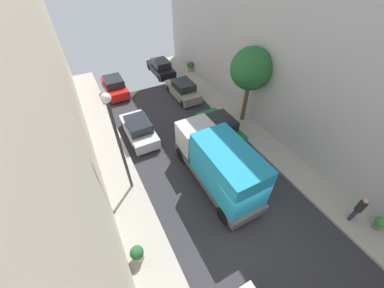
{
  "coord_description": "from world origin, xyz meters",
  "views": [
    {
      "loc": [
        -5.25,
        -3.9,
        10.96
      ],
      "look_at": [
        0.09,
        6.17,
        0.5
      ],
      "focal_mm": 20.96,
      "sensor_mm": 36.0,
      "label": 1
    }
  ],
  "objects_px": {
    "parked_car_right_3": "(183,90)",
    "street_tree_1": "(251,69)",
    "parked_car_left_3": "(139,129)",
    "pedestrian": "(359,209)",
    "delivery_truck": "(219,163)",
    "parked_car_right_2": "(220,127)",
    "potted_plant_0": "(380,223)",
    "parked_car_right_4": "(161,68)",
    "potted_plant_2": "(137,254)",
    "lamp_post": "(117,134)",
    "potted_plant_4": "(190,66)",
    "parked_car_left_4": "(115,86)"
  },
  "relations": [
    {
      "from": "parked_car_right_3",
      "to": "street_tree_1",
      "type": "distance_m",
      "value": 7.13
    },
    {
      "from": "parked_car_left_3",
      "to": "pedestrian",
      "type": "bearing_deg",
      "value": -56.9
    },
    {
      "from": "pedestrian",
      "to": "street_tree_1",
      "type": "height_order",
      "value": "street_tree_1"
    },
    {
      "from": "delivery_truck",
      "to": "parked_car_right_2",
      "type": "bearing_deg",
      "value": 54.34
    },
    {
      "from": "street_tree_1",
      "to": "potted_plant_0",
      "type": "distance_m",
      "value": 11.32
    },
    {
      "from": "parked_car_left_3",
      "to": "street_tree_1",
      "type": "xyz_separation_m",
      "value": [
        7.99,
        -1.89,
        3.63
      ]
    },
    {
      "from": "parked_car_right_4",
      "to": "potted_plant_2",
      "type": "xyz_separation_m",
      "value": [
        -8.21,
        -17.43,
        -0.11
      ]
    },
    {
      "from": "potted_plant_0",
      "to": "potted_plant_2",
      "type": "distance_m",
      "value": 11.85
    },
    {
      "from": "potted_plant_2",
      "to": "parked_car_left_3",
      "type": "bearing_deg",
      "value": 71.39
    },
    {
      "from": "delivery_truck",
      "to": "lamp_post",
      "type": "height_order",
      "value": "lamp_post"
    },
    {
      "from": "parked_car_left_3",
      "to": "street_tree_1",
      "type": "bearing_deg",
      "value": -13.32
    },
    {
      "from": "parked_car_left_3",
      "to": "delivery_truck",
      "type": "height_order",
      "value": "delivery_truck"
    },
    {
      "from": "parked_car_left_3",
      "to": "pedestrian",
      "type": "relative_size",
      "value": 2.44
    },
    {
      "from": "parked_car_left_3",
      "to": "street_tree_1",
      "type": "distance_m",
      "value": 8.98
    },
    {
      "from": "parked_car_right_3",
      "to": "lamp_post",
      "type": "xyz_separation_m",
      "value": [
        -7.3,
        -7.92,
        3.43
      ]
    },
    {
      "from": "parked_car_right_4",
      "to": "delivery_truck",
      "type": "bearing_deg",
      "value": -99.95
    },
    {
      "from": "lamp_post",
      "to": "parked_car_right_3",
      "type": "bearing_deg",
      "value": 47.33
    },
    {
      "from": "parked_car_left_3",
      "to": "parked_car_right_3",
      "type": "height_order",
      "value": "same"
    },
    {
      "from": "delivery_truck",
      "to": "potted_plant_4",
      "type": "height_order",
      "value": "delivery_truck"
    },
    {
      "from": "parked_car_right_2",
      "to": "parked_car_right_3",
      "type": "relative_size",
      "value": 1.0
    },
    {
      "from": "parked_car_right_3",
      "to": "potted_plant_4",
      "type": "distance_m",
      "value": 5.18
    },
    {
      "from": "pedestrian",
      "to": "street_tree_1",
      "type": "xyz_separation_m",
      "value": [
        0.4,
        9.76,
        3.28
      ]
    },
    {
      "from": "parked_car_right_2",
      "to": "parked_car_right_3",
      "type": "height_order",
      "value": "same"
    },
    {
      "from": "street_tree_1",
      "to": "potted_plant_4",
      "type": "height_order",
      "value": "street_tree_1"
    },
    {
      "from": "parked_car_right_3",
      "to": "street_tree_1",
      "type": "xyz_separation_m",
      "value": [
        2.59,
        -5.56,
        3.63
      ]
    },
    {
      "from": "parked_car_right_2",
      "to": "potted_plant_0",
      "type": "xyz_separation_m",
      "value": [
        2.86,
        -10.01,
        -0.12
      ]
    },
    {
      "from": "pedestrian",
      "to": "potted_plant_2",
      "type": "relative_size",
      "value": 1.96
    },
    {
      "from": "potted_plant_2",
      "to": "potted_plant_4",
      "type": "bearing_deg",
      "value": 55.51
    },
    {
      "from": "potted_plant_0",
      "to": "lamp_post",
      "type": "xyz_separation_m",
      "value": [
        -10.16,
        8.32,
        3.54
      ]
    },
    {
      "from": "parked_car_left_3",
      "to": "lamp_post",
      "type": "height_order",
      "value": "lamp_post"
    },
    {
      "from": "pedestrian",
      "to": "potted_plant_2",
      "type": "distance_m",
      "value": 10.92
    },
    {
      "from": "parked_car_right_3",
      "to": "potted_plant_4",
      "type": "relative_size",
      "value": 3.93
    },
    {
      "from": "pedestrian",
      "to": "potted_plant_2",
      "type": "height_order",
      "value": "pedestrian"
    },
    {
      "from": "pedestrian",
      "to": "lamp_post",
      "type": "height_order",
      "value": "lamp_post"
    },
    {
      "from": "parked_car_left_4",
      "to": "delivery_truck",
      "type": "height_order",
      "value": "delivery_truck"
    },
    {
      "from": "pedestrian",
      "to": "delivery_truck",
      "type": "bearing_deg",
      "value": 132.58
    },
    {
      "from": "parked_car_right_3",
      "to": "delivery_truck",
      "type": "bearing_deg",
      "value": -105.12
    },
    {
      "from": "delivery_truck",
      "to": "lamp_post",
      "type": "distance_m",
      "value": 5.57
    },
    {
      "from": "parked_car_right_4",
      "to": "lamp_post",
      "type": "bearing_deg",
      "value": -118.72
    },
    {
      "from": "parked_car_right_3",
      "to": "potted_plant_4",
      "type": "height_order",
      "value": "parked_car_right_3"
    },
    {
      "from": "potted_plant_4",
      "to": "potted_plant_2",
      "type": "bearing_deg",
      "value": -124.49
    },
    {
      "from": "parked_car_left_4",
      "to": "parked_car_right_4",
      "type": "xyz_separation_m",
      "value": [
        5.4,
        1.74,
        0.0
      ]
    },
    {
      "from": "parked_car_right_3",
      "to": "lamp_post",
      "type": "distance_m",
      "value": 11.3
    },
    {
      "from": "delivery_truck",
      "to": "pedestrian",
      "type": "relative_size",
      "value": 3.84
    },
    {
      "from": "pedestrian",
      "to": "parked_car_left_3",
      "type": "bearing_deg",
      "value": 123.1
    },
    {
      "from": "parked_car_right_3",
      "to": "delivery_truck",
      "type": "relative_size",
      "value": 0.64
    },
    {
      "from": "parked_car_right_3",
      "to": "potted_plant_0",
      "type": "relative_size",
      "value": 5.24
    },
    {
      "from": "parked_car_right_4",
      "to": "potted_plant_4",
      "type": "height_order",
      "value": "parked_car_right_4"
    },
    {
      "from": "parked_car_right_2",
      "to": "street_tree_1",
      "type": "distance_m",
      "value": 4.51
    },
    {
      "from": "parked_car_right_2",
      "to": "delivery_truck",
      "type": "xyz_separation_m",
      "value": [
        -2.7,
        -3.76,
        1.07
      ]
    }
  ]
}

